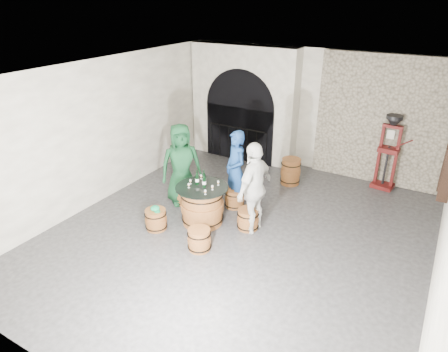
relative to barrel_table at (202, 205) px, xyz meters
The scene contains 29 objects.
ground 0.98m from the barrel_table, ahead, with size 8.00×8.00×0.00m, color #29292C.
wall_back 4.24m from the barrel_table, 77.35° to the left, with size 8.00×8.00×0.00m, color white.
wall_front 4.29m from the barrel_table, 77.50° to the right, with size 8.00×8.00×0.00m, color white.
wall_left 2.86m from the barrel_table, behind, with size 8.00×8.00×0.00m, color white.
ceiling 2.92m from the barrel_table, ahead, with size 8.00×8.00×0.00m, color beige.
stone_facing_panel 4.90m from the barrel_table, 55.49° to the left, with size 3.20×0.12×3.18m, color gray.
arched_opening 4.02m from the barrel_table, 105.18° to the left, with size 3.10×0.60×3.19m.
barrel_table is the anchor object (origin of this frame).
barrel_stool_left 1.00m from the barrel_table, 149.00° to the left, with size 0.46×0.46×0.44m.
barrel_stool_far 1.00m from the barrel_table, 74.99° to the left, with size 0.46×0.46×0.44m.
barrel_stool_right 1.00m from the barrel_table, 16.23° to the left, with size 0.46×0.46×0.44m.
barrel_stool_near_right 1.00m from the barrel_table, 60.43° to the right, with size 0.46×0.46×0.44m.
barrel_stool_near_left 1.00m from the barrel_table, 134.77° to the right, with size 0.46×0.46×0.44m.
green_cap 0.98m from the barrel_table, 134.56° to the right, with size 0.23×0.19×0.10m.
person_green 1.18m from the barrel_table, 149.00° to the left, with size 0.92×0.60×1.88m, color #113D21.
person_blue 1.11m from the barrel_table, 74.99° to the left, with size 0.66×0.43×1.80m, color navy.
person_white 1.21m from the barrel_table, 16.23° to the left, with size 1.11×0.46×1.90m, color silver.
wine_bottle_left 0.57m from the barrel_table, 161.97° to the left, with size 0.08×0.08×0.32m.
wine_bottle_center 0.56m from the barrel_table, 18.16° to the left, with size 0.08×0.08×0.32m.
wine_bottle_right 0.57m from the barrel_table, 101.38° to the left, with size 0.08×0.08×0.32m.
tasting_glass_a 0.54m from the barrel_table, 140.80° to the right, with size 0.05×0.05×0.10m, color orange, non-canonical shape.
tasting_glass_b 0.54m from the barrel_table, ahead, with size 0.05×0.05×0.10m, color orange, non-canonical shape.
tasting_glass_c 0.61m from the barrel_table, 125.01° to the left, with size 0.05×0.05×0.10m, color orange, non-canonical shape.
tasting_glass_d 0.58m from the barrel_table, 42.96° to the left, with size 0.05×0.05×0.10m, color orange, non-canonical shape.
tasting_glass_e 0.58m from the barrel_table, 45.11° to the right, with size 0.05×0.05×0.10m, color orange, non-canonical shape.
tasting_glass_f 0.55m from the barrel_table, behind, with size 0.05×0.05×0.10m, color orange, non-canonical shape.
side_barrel 2.85m from the barrel_table, 71.71° to the left, with size 0.51×0.51×0.67m.
corking_press 4.78m from the barrel_table, 50.99° to the left, with size 0.77×0.46×1.86m.
control_box 4.92m from the barrel_table, 52.51° to the left, with size 0.18×0.10×0.22m, color silver.
Camera 1 is at (3.18, -6.05, 4.47)m, focal length 32.00 mm.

